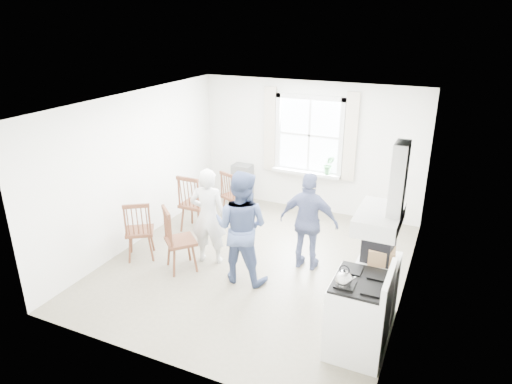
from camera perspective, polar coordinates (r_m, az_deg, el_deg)
name	(u,v)px	position (r m, az deg, el deg)	size (l,w,h in m)	color
room_shell	(257,188)	(6.90, 0.17, 0.47)	(4.62, 5.12, 2.64)	#79715D
window_assembly	(309,140)	(9.03, 6.60, 6.47)	(1.88, 0.24, 1.70)	white
range_hood	(386,206)	(4.93, 15.89, -1.64)	(0.45, 0.76, 0.94)	silver
shelf_unit	(242,183)	(9.75, -1.72, 1.17)	(0.40, 0.30, 0.80)	slate
gas_stove	(359,315)	(5.63, 12.75, -14.78)	(0.68, 0.76, 1.12)	white
kettle	(344,279)	(5.19, 10.90, -10.65)	(0.19, 0.19, 0.27)	silver
low_cabinet	(376,288)	(6.22, 14.78, -11.57)	(0.50, 0.55, 0.90)	silver
stereo_stack	(378,249)	(5.86, 15.06, -6.84)	(0.39, 0.35, 0.32)	black
cardboard_box	(382,256)	(5.82, 15.43, -7.74)	(0.31, 0.22, 0.20)	tan
windsor_chair_a	(191,198)	(8.28, -8.15, -0.76)	(0.47, 0.46, 1.10)	#4E2819
windsor_chair_b	(173,233)	(7.09, -10.37, -5.04)	(0.62, 0.62, 1.06)	#4E2819
windsor_chair_c	(138,225)	(7.50, -14.50, -4.04)	(0.59, 0.59, 1.03)	#4E2819
person_left	(208,216)	(7.22, -5.97, -3.03)	(0.58, 0.58, 1.58)	silver
person_mid	(241,227)	(6.67, -1.86, -4.41)	(0.84, 0.84, 1.72)	#445480
person_right	(309,222)	(7.05, 6.61, -3.73)	(0.92, 0.92, 1.57)	navy
potted_plant	(329,165)	(8.95, 9.08, 3.35)	(0.20, 0.20, 0.37)	#327239
windsor_chair_d	(230,190)	(8.80, -3.26, 0.20)	(0.52, 0.52, 0.97)	#4E2819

